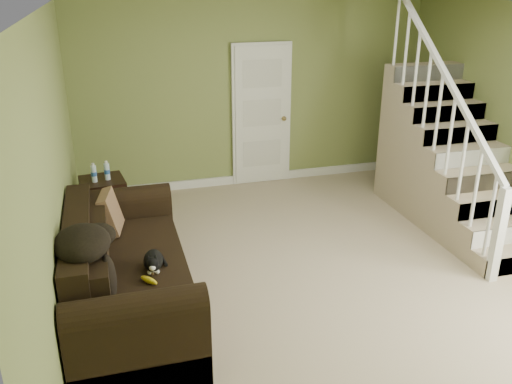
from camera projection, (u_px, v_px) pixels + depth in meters
floor at (324, 271)px, 5.65m from camera, size 5.00×5.50×0.01m
ceiling at (339, 8)px, 4.68m from camera, size 5.00×5.50×0.01m
wall_back at (254, 95)px, 7.62m from camera, size 5.00×0.04×2.60m
wall_left at (55, 176)px, 4.54m from camera, size 0.04×5.50×2.60m
baseboard_back at (255, 178)px, 8.06m from camera, size 5.00×0.04×0.12m
baseboard_left at (77, 302)px, 5.01m from camera, size 0.04×5.50×0.12m
door at (262, 115)px, 7.72m from camera, size 0.86×0.12×2.02m
staircase at (445, 166)px, 6.78m from camera, size 1.00×2.51×2.82m
sofa at (124, 276)px, 4.86m from camera, size 1.02×2.37×0.94m
side_table at (104, 202)px, 6.56m from camera, size 0.56×0.56×0.83m
cat at (154, 261)px, 4.64m from camera, size 0.21×0.44×0.21m
banana at (149, 280)px, 4.46m from camera, size 0.16×0.18×0.05m
throw_pillow at (111, 212)px, 5.29m from camera, size 0.26×0.42×0.41m
throw_blanket at (82, 243)px, 4.13m from camera, size 0.55×0.64×0.23m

